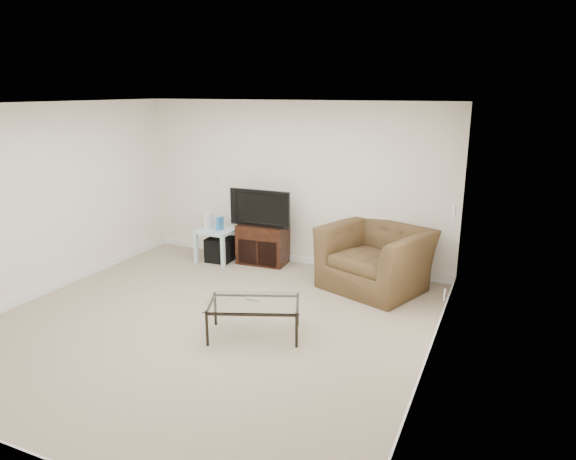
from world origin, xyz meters
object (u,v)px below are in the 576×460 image
at_px(coffee_table, 254,319).
at_px(recliner, 376,248).
at_px(television, 262,207).
at_px(subwoofer, 220,249).
at_px(side_table, 218,245).
at_px(tv_stand, 264,243).

bearing_deg(coffee_table, recliner, 66.36).
distance_m(television, subwoofer, 1.00).
bearing_deg(side_table, coffee_table, -50.05).
relative_size(tv_stand, subwoofer, 1.94).
relative_size(side_table, coffee_table, 0.53).
xyz_separation_m(television, side_table, (-0.71, -0.20, -0.64)).
relative_size(tv_stand, coffee_table, 0.73).
xyz_separation_m(recliner, coffee_table, (-0.85, -1.95, -0.37)).
distance_m(television, side_table, 0.98).
distance_m(tv_stand, subwoofer, 0.72).
bearing_deg(tv_stand, side_table, -165.20).
xyz_separation_m(subwoofer, coffee_table, (1.70, -2.09, 0.01)).
xyz_separation_m(television, subwoofer, (-0.67, -0.18, -0.72)).
height_order(subwoofer, coffee_table, coffee_table).
relative_size(side_table, recliner, 0.42).
bearing_deg(recliner, subwoofer, -162.65).
bearing_deg(subwoofer, tv_stand, 17.19).
xyz_separation_m(tv_stand, recliner, (1.88, -0.35, 0.26)).
bearing_deg(coffee_table, subwoofer, 129.12).
height_order(tv_stand, side_table, tv_stand).
xyz_separation_m(television, recliner, (1.88, -0.32, -0.33)).
distance_m(television, recliner, 1.93).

